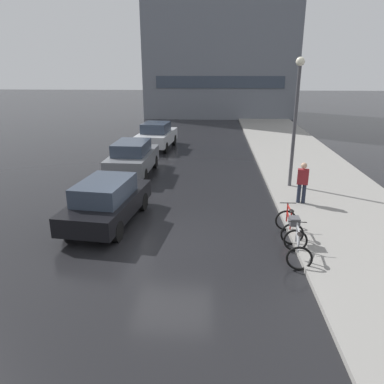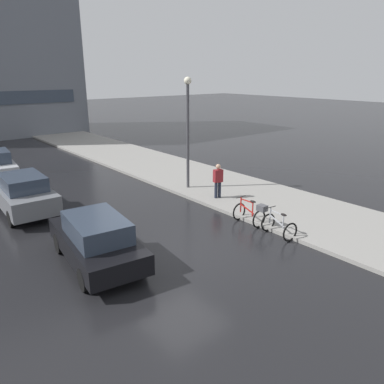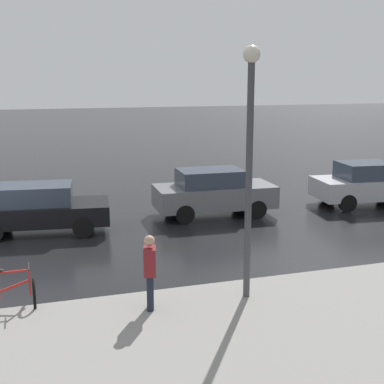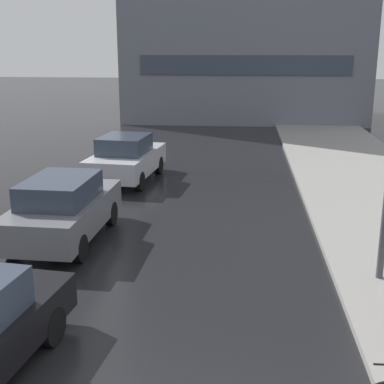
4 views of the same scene
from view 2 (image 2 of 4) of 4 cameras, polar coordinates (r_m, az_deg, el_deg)
ground_plane at (r=12.06m, az=-1.50°, el=-9.56°), size 140.00×140.00×0.00m
sidewalk_kerb at (r=23.00m, az=-5.12°, el=3.93°), size 4.80×60.00×0.14m
bicycle_nearest at (r=13.56m, az=13.08°, el=-5.07°), size 0.80×1.18×0.96m
bicycle_second at (r=14.30m, az=9.13°, el=-3.11°), size 0.69×1.33×0.98m
car_black at (r=11.60m, az=-14.36°, el=-7.03°), size 2.27×4.39×1.52m
car_grey at (r=16.71m, az=-24.29°, el=-0.22°), size 1.95×4.18×1.63m
pedestrian at (r=16.72m, az=3.98°, el=1.80°), size 0.45×0.33×1.69m
streetlamp at (r=17.79m, az=-0.65°, el=10.61°), size 0.35×0.35×5.36m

